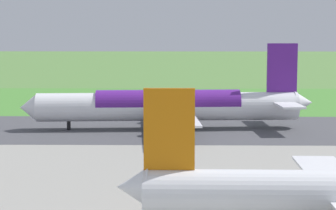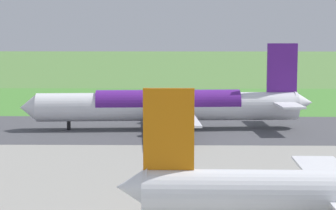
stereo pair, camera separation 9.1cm
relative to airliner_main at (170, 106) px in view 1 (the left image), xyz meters
The scene contains 6 objects.
ground_plane 13.33m from the airliner_main, behind, with size 800.00×800.00×0.00m, color #547F3D.
runway_asphalt 13.32m from the airliner_main, behind, with size 600.00×33.08×0.06m, color #47474C.
grass_verge_foreground 41.74m from the airliner_main, 107.67° to the right, with size 600.00×80.00×0.04m, color #478534.
airliner_main is the anchor object (origin of this frame).
no_stopping_sign 41.90m from the airliner_main, 83.07° to the right, with size 0.60×0.10×2.79m.
traffic_cone_orange 39.02m from the airliner_main, 77.28° to the right, with size 0.40×0.40×0.55m, color orange.
Camera 1 is at (11.14, 115.78, 18.51)m, focal length 67.79 mm.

